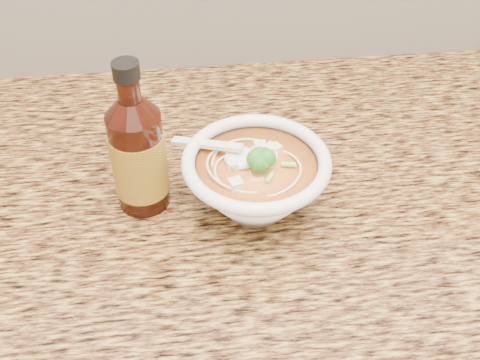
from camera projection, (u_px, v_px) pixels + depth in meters
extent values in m
cube|color=#A68B3D|center=(299.00, 191.00, 0.83)|extent=(4.00, 0.68, 0.04)
cylinder|color=white|center=(255.00, 204.00, 0.77)|extent=(0.08, 0.08, 0.01)
torus|color=white|center=(256.00, 161.00, 0.73)|extent=(0.18, 0.18, 0.02)
torus|color=beige|center=(255.00, 167.00, 0.73)|extent=(0.05, 0.05, 0.00)
torus|color=beige|center=(256.00, 158.00, 0.74)|extent=(0.06, 0.06, 0.00)
torus|color=beige|center=(266.00, 164.00, 0.74)|extent=(0.12, 0.12, 0.00)
torus|color=beige|center=(264.00, 170.00, 0.73)|extent=(0.07, 0.07, 0.00)
torus|color=beige|center=(255.00, 168.00, 0.74)|extent=(0.11, 0.11, 0.00)
torus|color=beige|center=(248.00, 178.00, 0.72)|extent=(0.10, 0.10, 0.00)
torus|color=beige|center=(247.00, 164.00, 0.75)|extent=(0.10, 0.10, 0.00)
torus|color=beige|center=(244.00, 169.00, 0.74)|extent=(0.06, 0.06, 0.00)
cube|color=silver|center=(243.00, 164.00, 0.73)|extent=(0.02, 0.02, 0.01)
cube|color=silver|center=(287.00, 173.00, 0.71)|extent=(0.02, 0.02, 0.01)
cube|color=silver|center=(276.00, 168.00, 0.72)|extent=(0.02, 0.02, 0.01)
cube|color=silver|center=(257.00, 171.00, 0.72)|extent=(0.02, 0.02, 0.01)
cube|color=silver|center=(270.00, 172.00, 0.71)|extent=(0.02, 0.02, 0.02)
cube|color=silver|center=(257.00, 139.00, 0.76)|extent=(0.02, 0.02, 0.01)
ellipsoid|color=#196014|center=(262.00, 159.00, 0.71)|extent=(0.03, 0.03, 0.03)
cylinder|color=#8FD953|center=(270.00, 149.00, 0.75)|extent=(0.02, 0.02, 0.01)
cylinder|color=#8FD953|center=(278.00, 145.00, 0.75)|extent=(0.01, 0.02, 0.01)
cylinder|color=#8FD953|center=(233.00, 183.00, 0.70)|extent=(0.02, 0.01, 0.01)
cylinder|color=#8FD953|center=(280.00, 142.00, 0.76)|extent=(0.02, 0.01, 0.01)
cylinder|color=#8FD953|center=(234.00, 166.00, 0.72)|extent=(0.02, 0.02, 0.01)
ellipsoid|color=white|center=(241.00, 158.00, 0.73)|extent=(0.04, 0.04, 0.02)
cube|color=white|center=(206.00, 144.00, 0.74)|extent=(0.09, 0.06, 0.03)
cylinder|color=#3E1208|center=(139.00, 161.00, 0.74)|extent=(0.09, 0.09, 0.14)
cylinder|color=#3E1208|center=(129.00, 89.00, 0.67)|extent=(0.03, 0.03, 0.03)
cylinder|color=black|center=(126.00, 70.00, 0.65)|extent=(0.04, 0.04, 0.02)
cylinder|color=red|center=(139.00, 162.00, 0.74)|extent=(0.09, 0.09, 0.08)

